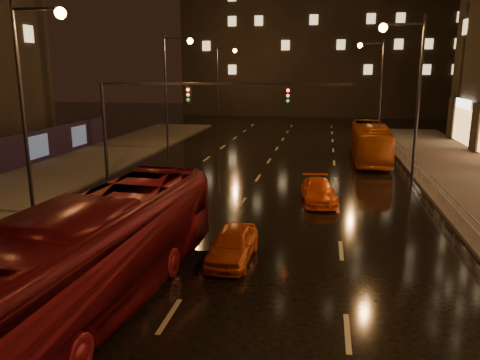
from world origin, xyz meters
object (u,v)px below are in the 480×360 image
Objects in this scene: bus_red at (100,252)px; taxi_near at (232,245)px; taxi_far at (319,191)px; bus_curb at (370,142)px.

bus_red is 5.18m from taxi_near.
taxi_far is (2.99, 8.59, -0.03)m from taxi_near.
taxi_near is (-6.69, -21.24, -0.81)m from bus_curb.
taxi_near is at bearing -116.65° from taxi_far.
bus_curb is 2.80× the size of taxi_near.
bus_curb reaches higher than taxi_far.
taxi_far is at bearing 68.24° from bus_red.
bus_red reaches higher than bus_curb.
taxi_near is at bearing -106.84° from bus_curb.
taxi_near is 0.90× the size of taxi_far.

